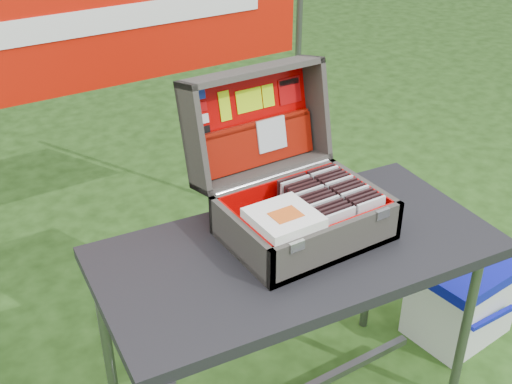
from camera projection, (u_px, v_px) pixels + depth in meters
table at (294, 340)px, 2.25m from camera, size 1.34×0.76×0.80m
table_top at (298, 251)px, 2.06m from camera, size 1.34×0.76×0.04m
table_leg_fr at (466, 327)px, 2.34m from camera, size 0.04×0.04×0.76m
table_leg_bl at (110, 363)px, 2.18m from camera, size 0.04×0.04×0.76m
table_leg_br at (371, 256)px, 2.72m from camera, size 0.04×0.04×0.76m
suitcase at (296, 164)px, 2.02m from camera, size 0.51×0.52×0.47m
suitcase_base_bottom at (304, 233)px, 2.09m from camera, size 0.51×0.36×0.02m
suitcase_base_wall_front at (338, 244)px, 1.94m from camera, size 0.51×0.02×0.14m
suitcase_base_wall_back at (275, 196)px, 2.19m from camera, size 0.51×0.02×0.14m
suitcase_base_wall_left at (240, 241)px, 1.95m from camera, size 0.02×0.36×0.14m
suitcase_base_wall_right at (363, 198)px, 2.18m from camera, size 0.02×0.36×0.14m
suitcase_liner_floor at (304, 230)px, 2.09m from camera, size 0.47×0.32×0.01m
suitcase_latch_left at (297, 246)px, 1.83m from camera, size 0.05×0.01×0.03m
suitcase_latch_right at (383, 214)px, 1.98m from camera, size 0.05×0.01×0.03m
suitcase_hinge at (274, 177)px, 2.16m from camera, size 0.46×0.02×0.02m
suitcase_lid_back at (249, 120)px, 2.20m from camera, size 0.51×0.10×0.36m
suitcase_lid_rim_far at (252, 72)px, 2.10m from camera, size 0.51×0.14×0.05m
suitcase_lid_rim_near at (263, 170)px, 2.21m from camera, size 0.51×0.14×0.05m
suitcase_lid_rim_left at (193, 139)px, 2.04m from camera, size 0.02×0.21×0.38m
suitcase_lid_rim_right at (315, 107)px, 2.27m from camera, size 0.02×0.21×0.38m
suitcase_lid_liner at (251, 120)px, 2.19m from camera, size 0.46×0.07×0.31m
suitcase_liner_wall_front at (336, 239)px, 1.94m from camera, size 0.47×0.01×0.12m
suitcase_liner_wall_back at (278, 195)px, 2.17m from camera, size 0.47×0.01×0.12m
suitcase_liner_wall_left at (244, 237)px, 1.95m from camera, size 0.01×0.32×0.12m
suitcase_liner_wall_right at (360, 196)px, 2.16m from camera, size 0.01×0.32×0.12m
suitcase_lid_pocket at (256, 145)px, 2.21m from camera, size 0.45×0.06×0.15m
suitcase_pocket_edge at (255, 125)px, 2.18m from camera, size 0.44×0.02×0.02m
suitcase_pocket_cd at (271, 134)px, 2.21m from camera, size 0.11×0.03×0.11m
lid_sticker_cc_a at (198, 95)px, 2.06m from camera, size 0.05×0.01×0.03m
lid_sticker_cc_b at (200, 107)px, 2.07m from camera, size 0.05×0.01×0.03m
lid_sticker_cc_c at (202, 119)px, 2.09m from camera, size 0.05×0.01×0.03m
lid_sticker_cc_d at (204, 131)px, 2.10m from camera, size 0.05×0.01×0.03m
lid_card_neon_tall at (225, 106)px, 2.12m from camera, size 0.04×0.02×0.10m
lid_card_neon_main at (249, 100)px, 2.16m from camera, size 0.10×0.02×0.08m
lid_card_neon_small at (268, 96)px, 2.20m from camera, size 0.05×0.02×0.08m
lid_sticker_band at (290, 91)px, 2.24m from camera, size 0.09×0.02×0.09m
lid_sticker_band_bar at (289, 82)px, 2.23m from camera, size 0.08×0.01×0.02m
cd_left_0 at (340, 229)px, 1.97m from camera, size 0.11×0.01×0.13m
cd_left_1 at (335, 226)px, 1.98m from camera, size 0.11×0.01×0.13m
cd_left_2 at (331, 223)px, 2.00m from camera, size 0.11×0.01×0.13m
cd_left_3 at (328, 220)px, 2.01m from camera, size 0.11×0.01×0.13m
cd_left_4 at (324, 217)px, 2.03m from camera, size 0.11×0.01×0.13m
cd_left_5 at (320, 215)px, 2.04m from camera, size 0.11×0.01×0.13m
cd_left_6 at (316, 212)px, 2.05m from camera, size 0.11×0.01×0.13m
cd_left_7 at (312, 209)px, 2.07m from camera, size 0.11×0.01×0.13m
cd_left_8 at (309, 206)px, 2.08m from camera, size 0.11×0.01×0.13m
cd_left_9 at (305, 204)px, 2.10m from camera, size 0.11×0.01×0.13m
cd_left_10 at (302, 201)px, 2.11m from camera, size 0.11×0.01×0.13m
cd_left_11 at (298, 199)px, 2.13m from camera, size 0.11×0.01×0.13m
cd_left_12 at (295, 196)px, 2.14m from camera, size 0.11×0.01×0.13m
cd_left_13 at (291, 193)px, 2.16m from camera, size 0.11×0.01×0.13m
cd_right_0 at (370, 218)px, 2.02m from camera, size 0.11×0.01×0.13m
cd_right_1 at (366, 215)px, 2.04m from camera, size 0.11×0.01×0.13m
cd_right_2 at (362, 212)px, 2.05m from camera, size 0.11×0.01×0.13m
cd_right_3 at (358, 209)px, 2.07m from camera, size 0.11×0.01×0.13m
cd_right_4 at (354, 207)px, 2.08m from camera, size 0.11×0.01×0.13m
cd_right_5 at (350, 204)px, 2.10m from camera, size 0.11×0.01×0.13m
cd_right_6 at (346, 201)px, 2.11m from camera, size 0.11×0.01×0.13m
cd_right_7 at (342, 199)px, 2.13m from camera, size 0.11×0.01×0.13m
cd_right_8 at (338, 196)px, 2.14m from camera, size 0.11×0.01×0.13m
cd_right_9 at (334, 194)px, 2.15m from camera, size 0.11×0.01×0.13m
cd_right_10 at (331, 191)px, 2.17m from camera, size 0.11×0.01×0.13m
cd_right_11 at (327, 189)px, 2.18m from camera, size 0.11×0.01×0.13m
cd_right_12 at (324, 186)px, 2.20m from camera, size 0.11×0.01×0.13m
cd_right_13 at (320, 184)px, 2.21m from camera, size 0.11×0.01×0.13m
songbook_0 at (284, 221)px, 1.92m from camera, size 0.19×0.19×0.00m
songbook_1 at (284, 220)px, 1.92m from camera, size 0.19×0.19×0.00m
songbook_2 at (284, 218)px, 1.91m from camera, size 0.19×0.19×0.00m
songbook_3 at (284, 217)px, 1.91m from camera, size 0.19×0.19×0.00m
songbook_4 at (284, 216)px, 1.91m from camera, size 0.19×0.19×0.00m
songbook_5 at (284, 214)px, 1.91m from camera, size 0.19×0.19×0.00m
songbook_graphic at (286, 214)px, 1.90m from camera, size 0.09×0.07×0.00m
cooler at (461, 298)px, 2.78m from camera, size 0.45×0.36×0.37m
cooler_body at (460, 303)px, 2.79m from camera, size 0.42×0.33×0.32m
cooler_lid at (467, 268)px, 2.70m from camera, size 0.45×0.36×0.05m
cooler_handle at (493, 318)px, 2.65m from camera, size 0.25×0.02×0.02m
cardboard_box at (356, 243)px, 3.11m from camera, size 0.38×0.11×0.41m
banner_post_right at (297, 82)px, 3.20m from camera, size 0.03×0.03×1.70m
banner at (130, 16)px, 2.58m from camera, size 1.60×0.02×0.55m
banner_text at (131, 16)px, 2.57m from camera, size 1.20×0.00×0.10m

